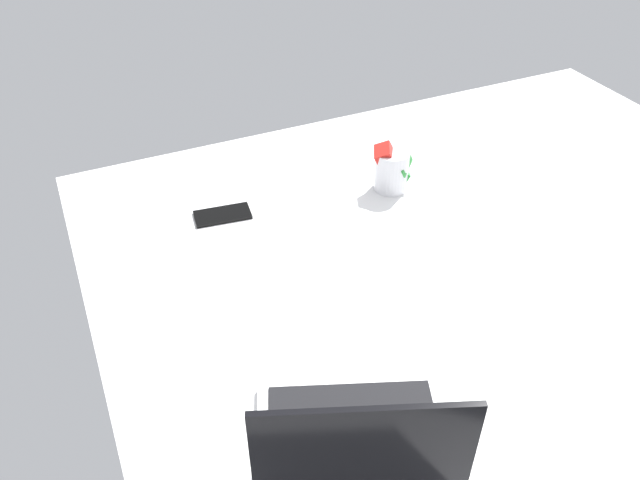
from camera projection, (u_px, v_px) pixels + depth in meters
The scene contains 4 objects.
bed_mattress at pixel (474, 266), 158.36cm from camera, with size 180.00×140.00×18.00cm, color white.
laptop at pixel (356, 439), 103.66cm from camera, with size 39.08×33.36×23.00cm.
snack_cup at pixel (392, 169), 166.33cm from camera, with size 11.40×9.38×13.60cm.
cell_phone at pixel (223, 215), 159.60cm from camera, with size 6.80×14.00×0.80cm, color black.
Camera 1 is at (84.43, 94.04, 112.06)cm, focal length 35.68 mm.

